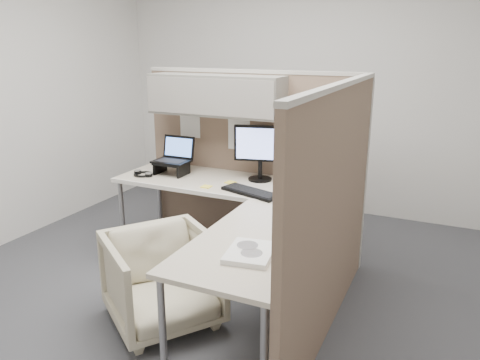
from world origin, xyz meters
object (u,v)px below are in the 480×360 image
at_px(desk, 236,206).
at_px(keyboard, 251,192).
at_px(office_chair, 162,275).
at_px(monitor_left, 260,148).

relative_size(desk, keyboard, 4.10).
height_order(office_chair, keyboard, keyboard).
height_order(monitor_left, keyboard, monitor_left).
bearing_deg(monitor_left, office_chair, -113.77).
relative_size(monitor_left, keyboard, 0.96).
distance_m(desk, office_chair, 0.74).
height_order(desk, monitor_left, monitor_left).
bearing_deg(office_chair, desk, 13.29).
xyz_separation_m(desk, keyboard, (0.04, 0.19, 0.05)).
bearing_deg(office_chair, monitor_left, 25.75).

